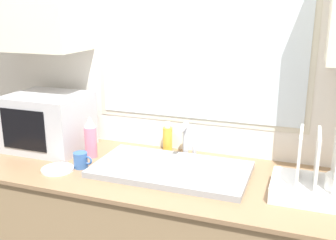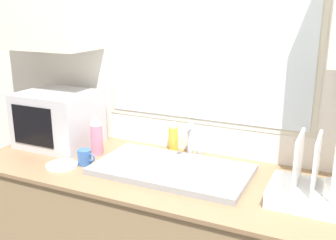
% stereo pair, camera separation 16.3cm
% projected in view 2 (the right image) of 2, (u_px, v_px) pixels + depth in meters
% --- Properties ---
extents(wall_back, '(6.00, 0.38, 2.60)m').
position_uv_depth(wall_back, '(203.00, 64.00, 2.06)').
color(wall_back, silver).
rests_on(wall_back, ground_plane).
extents(sink_basin, '(0.76, 0.42, 0.03)m').
position_uv_depth(sink_basin, '(172.00, 169.00, 1.93)').
color(sink_basin, gray).
rests_on(sink_basin, countertop).
extents(faucet, '(0.08, 0.15, 0.19)m').
position_uv_depth(faucet, '(190.00, 138.00, 2.09)').
color(faucet, '#B7B7BC').
rests_on(faucet, countertop).
extents(microwave, '(0.42, 0.36, 0.32)m').
position_uv_depth(microwave, '(59.00, 119.00, 2.29)').
color(microwave, '#B2B2B7').
rests_on(microwave, countertop).
extents(dish_rack, '(0.35, 0.25, 0.29)m').
position_uv_depth(dish_rack, '(316.00, 189.00, 1.60)').
color(dish_rack, white).
rests_on(dish_rack, countertop).
extents(spray_bottle, '(0.07, 0.07, 0.23)m').
position_uv_depth(spray_bottle, '(96.00, 135.00, 2.14)').
color(spray_bottle, '#D8728C').
rests_on(spray_bottle, countertop).
extents(soap_bottle, '(0.05, 0.05, 0.17)m').
position_uv_depth(soap_bottle, '(173.00, 138.00, 2.20)').
color(soap_bottle, gold).
rests_on(soap_bottle, countertop).
extents(mug_near_sink, '(0.10, 0.07, 0.08)m').
position_uv_depth(mug_near_sink, '(85.00, 157.00, 2.02)').
color(mug_near_sink, '#335999').
rests_on(mug_near_sink, countertop).
extents(small_plate, '(0.16, 0.16, 0.01)m').
position_uv_depth(small_plate, '(62.00, 165.00, 2.01)').
color(small_plate, white).
rests_on(small_plate, countertop).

